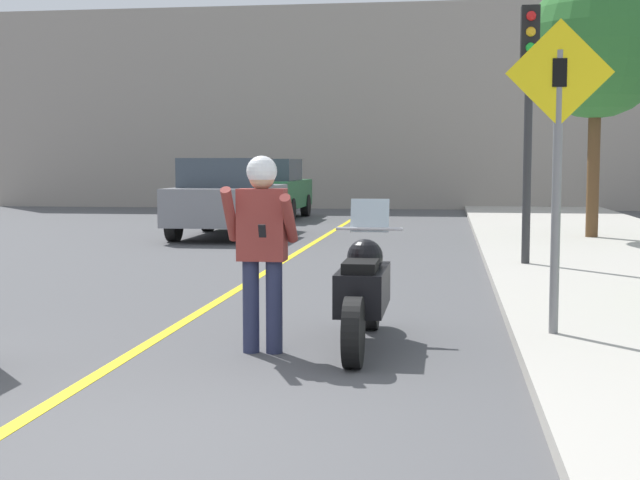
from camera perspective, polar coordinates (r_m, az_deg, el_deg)
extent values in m
plane|color=#4C4C4F|center=(5.34, -14.81, -12.75)|extent=(80.00, 80.00, 0.00)
cube|color=yellow|center=(11.10, -5.57, -3.31)|extent=(0.12, 36.00, 0.01)
cube|color=gray|center=(30.79, 4.42, 8.44)|extent=(28.00, 1.20, 6.88)
cylinder|color=black|center=(7.00, 2.15, -5.94)|extent=(0.14, 0.56, 0.56)
cylinder|color=black|center=(8.60, 3.29, -3.87)|extent=(0.14, 0.56, 0.56)
cube|color=black|center=(7.77, 2.79, -3.12)|extent=(0.40, 1.12, 0.36)
sphere|color=black|center=(7.88, 2.90, -1.10)|extent=(0.32, 0.32, 0.32)
cube|color=black|center=(7.48, 2.61, -1.73)|extent=(0.28, 0.48, 0.10)
cylinder|color=silver|center=(8.27, 3.16, 0.72)|extent=(0.62, 0.03, 0.03)
cube|color=silver|center=(8.33, 3.21, 1.58)|extent=(0.36, 0.12, 0.31)
cylinder|color=#282D4C|center=(7.57, -4.44, -4.26)|extent=(0.14, 0.14, 0.79)
cylinder|color=#282D4C|center=(7.52, -2.95, -4.30)|extent=(0.14, 0.14, 0.79)
cube|color=maroon|center=(7.46, -3.73, 0.98)|extent=(0.40, 0.22, 0.60)
cylinder|color=maroon|center=(7.42, -5.78, 1.64)|extent=(0.09, 0.37, 0.47)
cylinder|color=maroon|center=(7.29, -2.00, 1.37)|extent=(0.09, 0.43, 0.43)
sphere|color=tan|center=(7.45, -3.75, 4.05)|extent=(0.22, 0.22, 0.22)
sphere|color=white|center=(7.44, -3.75, 4.43)|extent=(0.26, 0.26, 0.26)
cube|color=black|center=(7.18, -3.72, 0.58)|extent=(0.06, 0.05, 0.11)
cylinder|color=slate|center=(7.92, 14.89, 2.89)|extent=(0.08, 0.08, 2.43)
cube|color=yellow|center=(7.93, 15.08, 10.30)|extent=(0.91, 0.02, 0.91)
cube|color=black|center=(7.91, 15.10, 10.31)|extent=(0.12, 0.01, 0.24)
cylinder|color=#2D2D30|center=(13.31, 13.16, 6.48)|extent=(0.12, 0.12, 3.70)
cube|color=black|center=(13.41, 13.30, 12.78)|extent=(0.26, 0.22, 0.76)
sphere|color=red|center=(13.33, 13.37, 13.78)|extent=(0.14, 0.14, 0.14)
sphere|color=gold|center=(13.29, 13.35, 12.85)|extent=(0.14, 0.14, 0.14)
sphere|color=green|center=(13.26, 13.33, 11.90)|extent=(0.14, 0.14, 0.14)
cylinder|color=brown|center=(18.33, 17.09, 4.46)|extent=(0.24, 0.24, 2.74)
sphere|color=#2D6B2D|center=(18.47, 17.29, 11.76)|extent=(2.79, 2.79, 2.79)
cylinder|color=black|center=(20.73, -7.19, 1.44)|extent=(0.22, 0.64, 0.64)
cylinder|color=black|center=(20.35, -2.69, 1.41)|extent=(0.22, 0.64, 0.64)
cylinder|color=black|center=(18.24, -9.35, 0.92)|extent=(0.22, 0.64, 0.64)
cylinder|color=black|center=(17.81, -4.26, 0.88)|extent=(0.22, 0.64, 0.64)
cube|color=gray|center=(19.24, -5.84, 2.31)|extent=(1.80, 4.20, 0.76)
cube|color=#38424C|center=(19.06, -5.98, 4.33)|extent=(1.58, 2.18, 0.60)
cylinder|color=black|center=(26.48, -4.47, 2.24)|extent=(0.22, 0.64, 0.64)
cylinder|color=black|center=(26.17, -0.92, 2.23)|extent=(0.22, 0.64, 0.64)
cylinder|color=black|center=(23.95, -5.83, 1.94)|extent=(0.22, 0.64, 0.64)
cylinder|color=black|center=(23.60, -1.92, 1.91)|extent=(0.22, 0.64, 0.64)
cube|color=#1E6033|center=(25.02, -3.27, 2.96)|extent=(1.80, 4.20, 0.76)
cube|color=#38424C|center=(24.84, -3.36, 4.51)|extent=(1.58, 2.18, 0.60)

